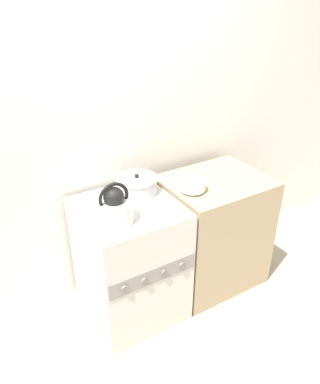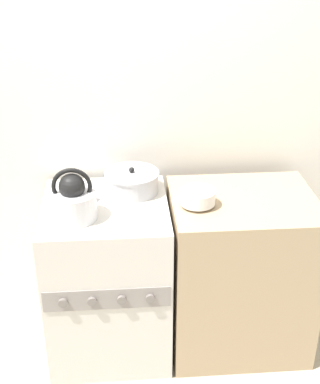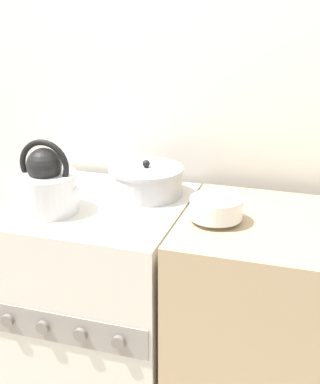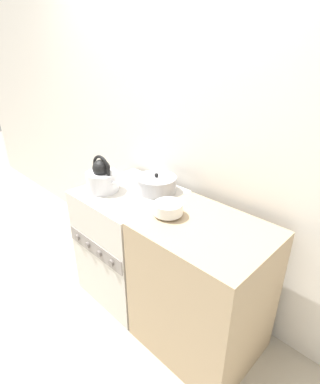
{
  "view_description": "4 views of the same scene",
  "coord_description": "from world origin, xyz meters",
  "px_view_note": "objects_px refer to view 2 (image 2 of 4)",
  "views": [
    {
      "loc": [
        -0.85,
        -1.5,
        2.05
      ],
      "look_at": [
        0.22,
        0.29,
        0.9
      ],
      "focal_mm": 35.0,
      "sensor_mm": 36.0,
      "label": 1
    },
    {
      "loc": [
        0.09,
        -1.98,
        2.09
      ],
      "look_at": [
        0.27,
        0.31,
        0.91
      ],
      "focal_mm": 50.0,
      "sensor_mm": 36.0,
      "label": 2
    },
    {
      "loc": [
        0.74,
        -1.31,
        1.56
      ],
      "look_at": [
        0.23,
        0.32,
        0.92
      ],
      "focal_mm": 50.0,
      "sensor_mm": 36.0,
      "label": 3
    },
    {
      "loc": [
        1.47,
        -0.86,
        1.74
      ],
      "look_at": [
        0.32,
        0.3,
        0.96
      ],
      "focal_mm": 28.0,
      "sensor_mm": 36.0,
      "label": 4
    }
  ],
  "objects_px": {
    "kettle": "(74,200)",
    "enamel_bowl": "(198,197)",
    "stove": "(108,277)",
    "cooking_pot": "(132,182)"
  },
  "relations": [
    {
      "from": "stove",
      "to": "cooking_pot",
      "type": "relative_size",
      "value": 3.08
    },
    {
      "from": "kettle",
      "to": "enamel_bowl",
      "type": "xyz_separation_m",
      "value": [
        0.58,
        0.04,
        -0.03
      ]
    },
    {
      "from": "kettle",
      "to": "cooking_pot",
      "type": "relative_size",
      "value": 0.97
    },
    {
      "from": "stove",
      "to": "kettle",
      "type": "distance_m",
      "value": 0.55
    },
    {
      "from": "cooking_pot",
      "to": "kettle",
      "type": "bearing_deg",
      "value": -137.63
    },
    {
      "from": "cooking_pot",
      "to": "enamel_bowl",
      "type": "distance_m",
      "value": 0.37
    },
    {
      "from": "stove",
      "to": "enamel_bowl",
      "type": "distance_m",
      "value": 0.66
    },
    {
      "from": "stove",
      "to": "cooking_pot",
      "type": "xyz_separation_m",
      "value": [
        0.14,
        0.14,
        0.48
      ]
    },
    {
      "from": "kettle",
      "to": "enamel_bowl",
      "type": "height_order",
      "value": "kettle"
    },
    {
      "from": "cooking_pot",
      "to": "stove",
      "type": "bearing_deg",
      "value": -134.99
    }
  ]
}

